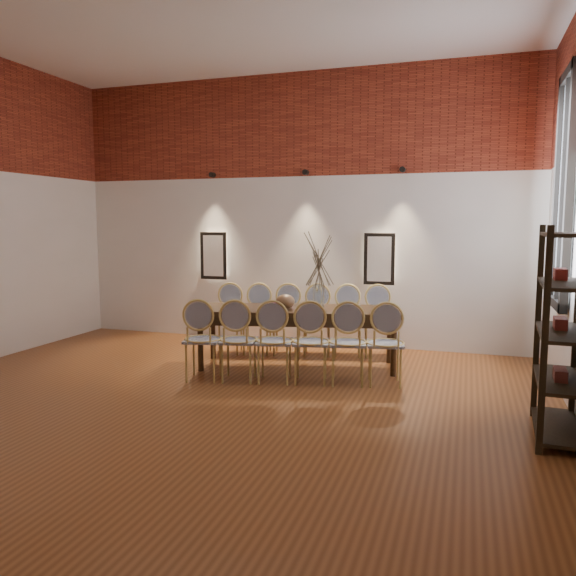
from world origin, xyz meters
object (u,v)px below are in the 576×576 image
(dining_table, at_px, (298,338))
(chair_near_e, at_px, (348,343))
(chair_far_c, at_px, (287,321))
(shelving_rack, at_px, (562,333))
(book, at_px, (283,304))
(vase, at_px, (319,297))
(bowl, at_px, (285,301))
(chair_far_f, at_px, (378,322))
(chair_near_f, at_px, (385,344))
(chair_near_b, at_px, (239,340))
(chair_far_e, at_px, (347,322))
(chair_far_b, at_px, (257,320))
(chair_near_a, at_px, (203,340))
(chair_near_c, at_px, (275,341))
(chair_near_d, at_px, (311,342))
(chair_far_d, at_px, (317,321))
(chair_far_a, at_px, (228,319))

(dining_table, xyz_separation_m, chair_near_e, (0.75, -0.54, 0.09))
(chair_far_c, height_order, shelving_rack, shelving_rack)
(shelving_rack, bearing_deg, dining_table, 154.11)
(dining_table, height_order, book, book)
(chair_near_e, xyz_separation_m, vase, (-0.50, 0.59, 0.43))
(vase, height_order, bowl, vase)
(chair_far_f, bearing_deg, chair_near_f, 90.00)
(chair_near_b, distance_m, chair_far_e, 1.85)
(dining_table, xyz_separation_m, chair_far_c, (-0.35, 0.62, 0.09))
(chair_far_b, bearing_deg, book, 130.75)
(chair_near_a, height_order, bowl, chair_near_a)
(chair_near_c, relative_size, chair_near_d, 1.00)
(chair_near_f, bearing_deg, book, 144.82)
(chair_near_a, bearing_deg, chair_far_e, 39.28)
(chair_near_a, xyz_separation_m, chair_near_e, (1.63, 0.35, 0.00))
(chair_near_f, relative_size, chair_far_d, 1.00)
(chair_near_b, bearing_deg, chair_far_d, 58.57)
(chair_near_a, bearing_deg, book, 46.76)
(chair_near_e, bearing_deg, chair_far_e, 90.00)
(chair_far_c, xyz_separation_m, vase, (0.60, -0.57, 0.43))
(chair_near_a, bearing_deg, dining_table, 33.20)
(dining_table, bearing_deg, chair_far_e, 47.48)
(chair_far_a, bearing_deg, shelving_rack, 141.21)
(chair_near_c, bearing_deg, chair_far_c, 90.00)
(dining_table, xyz_separation_m, chair_near_f, (1.16, -0.45, 0.09))
(chair_near_a, relative_size, chair_near_b, 1.00)
(chair_far_b, xyz_separation_m, vase, (1.01, -0.48, 0.43))
(bowl, distance_m, book, 0.27)
(chair_near_c, relative_size, chair_near_f, 1.00)
(chair_far_c, distance_m, shelving_rack, 3.83)
(chair_far_d, bearing_deg, chair_near_e, 106.99)
(chair_far_b, height_order, chair_far_d, same)
(vase, bearing_deg, book, 168.85)
(chair_near_e, relative_size, chair_far_d, 1.00)
(chair_near_f, xyz_separation_m, chair_far_f, (-0.28, 1.33, 0.00))
(chair_near_a, xyz_separation_m, bowl, (0.74, 0.80, 0.37))
(dining_table, relative_size, chair_near_d, 2.66)
(chair_near_e, height_order, chair_far_c, same)
(chair_far_a, relative_size, chair_far_d, 1.00)
(chair_near_c, bearing_deg, chair_far_a, 121.43)
(chair_far_e, relative_size, chair_far_f, 1.00)
(chair_near_b, bearing_deg, vase, 37.59)
(chair_near_a, distance_m, chair_near_c, 0.83)
(dining_table, distance_m, chair_near_e, 0.93)
(chair_far_b, bearing_deg, chair_far_a, -0.00)
(chair_far_a, xyz_separation_m, book, (0.91, -0.30, 0.30))
(dining_table, height_order, chair_far_b, chair_far_b)
(shelving_rack, bearing_deg, chair_far_e, 137.80)
(chair_near_b, distance_m, chair_far_f, 2.15)
(bowl, bearing_deg, chair_near_d, -48.29)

